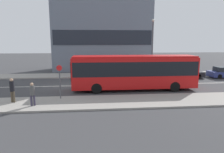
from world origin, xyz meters
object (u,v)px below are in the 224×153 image
object	(u,v)px
parked_car_0	(185,73)
pedestrian_near_stop	(12,89)
street_lamp	(152,42)
pedestrian_down_pavement	(32,93)
city_bus	(134,70)
bus_stop_sign	(60,79)

from	to	relation	value
parked_car_0	pedestrian_near_stop	world-z (taller)	pedestrian_near_stop
parked_car_0	street_lamp	size ratio (longest dim) A/B	0.60
parked_car_0	pedestrian_down_pavement	size ratio (longest dim) A/B	2.66
pedestrian_down_pavement	city_bus	bearing A→B (deg)	9.68
street_lamp	city_bus	bearing A→B (deg)	-118.24
pedestrian_near_stop	street_lamp	xyz separation A→B (m)	(13.90, 10.82, 3.41)
city_bus	parked_car_0	xyz separation A→B (m)	(7.92, 5.70, -1.29)
parked_car_0	pedestrian_near_stop	distance (m)	20.22
pedestrian_down_pavement	bus_stop_sign	xyz separation A→B (m)	(1.69, 1.63, 0.66)
bus_stop_sign	pedestrian_near_stop	bearing A→B (deg)	-168.76
parked_car_0	bus_stop_sign	xyz separation A→B (m)	(-14.52, -8.62, 1.11)
pedestrian_near_stop	bus_stop_sign	xyz separation A→B (m)	(3.43, 0.68, 0.55)
city_bus	pedestrian_near_stop	size ratio (longest dim) A/B	6.40
bus_stop_sign	street_lamp	size ratio (longest dim) A/B	0.37
street_lamp	pedestrian_near_stop	bearing A→B (deg)	-142.12
parked_car_0	bus_stop_sign	size ratio (longest dim) A/B	1.61
pedestrian_near_stop	street_lamp	size ratio (longest dim) A/B	0.25
city_bus	pedestrian_down_pavement	xyz separation A→B (m)	(-8.29, -4.55, -0.84)
city_bus	pedestrian_near_stop	world-z (taller)	city_bus
street_lamp	parked_car_0	bearing A→B (deg)	-20.61
bus_stop_sign	street_lamp	world-z (taller)	street_lamp
bus_stop_sign	street_lamp	bearing A→B (deg)	44.05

